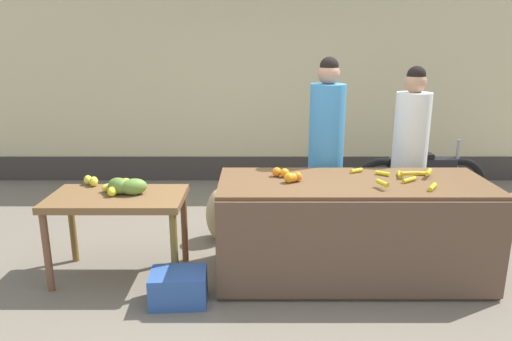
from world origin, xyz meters
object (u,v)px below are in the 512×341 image
object	(u,v)px
produce_crate	(176,287)
parked_motorcycle	(418,177)
vendor_woman_blue_shirt	(323,153)
produce_sack	(219,214)
vendor_woman_white_shirt	(407,156)

from	to	relation	value
produce_crate	parked_motorcycle	bearing A→B (deg)	39.78
vendor_woman_blue_shirt	parked_motorcycle	distance (m)	1.77
vendor_woman_blue_shirt	parked_motorcycle	size ratio (longest dim) A/B	1.17
vendor_woman_blue_shirt	parked_motorcycle	bearing A→B (deg)	37.98
vendor_woman_blue_shirt	produce_crate	bearing A→B (deg)	-138.47
produce_sack	vendor_woman_blue_shirt	bearing A→B (deg)	-5.24
vendor_woman_white_shirt	produce_sack	xyz separation A→B (m)	(-1.90, 0.03, -0.62)
vendor_woman_white_shirt	produce_sack	distance (m)	2.00
vendor_woman_blue_shirt	produce_sack	bearing A→B (deg)	174.76
produce_crate	produce_sack	bearing A→B (deg)	78.82
vendor_woman_white_shirt	produce_crate	distance (m)	2.58
vendor_woman_white_shirt	produce_crate	size ratio (longest dim) A/B	4.06
vendor_woman_blue_shirt	produce_sack	world-z (taller)	vendor_woman_blue_shirt
produce_crate	vendor_woman_white_shirt	bearing A→B (deg)	29.58
produce_crate	produce_sack	xyz separation A→B (m)	(0.25, 1.25, 0.15)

